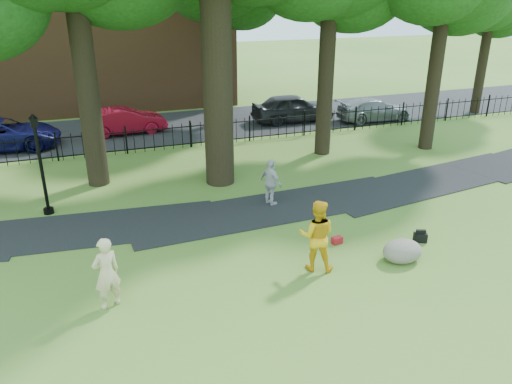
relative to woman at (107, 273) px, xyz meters
name	(u,v)px	position (x,y,z in m)	size (l,w,h in m)	color
ground	(293,269)	(4.83, 0.06, -0.91)	(120.00, 120.00, 0.00)	#496E26
footpath	(273,209)	(5.83, 3.96, -0.91)	(36.00, 2.60, 0.03)	black
street	(174,127)	(4.83, 16.06, -0.91)	(80.00, 7.00, 0.02)	black
iron_fence	(190,135)	(4.83, 12.06, -0.31)	(44.00, 0.04, 1.20)	black
brick_building	(78,7)	(0.83, 24.06, 5.09)	(18.00, 8.00, 12.00)	brown
woman	(107,273)	(0.00, 0.00, 0.00)	(0.66, 0.43, 1.82)	beige
man	(317,236)	(5.40, -0.13, 0.09)	(0.97, 0.76, 2.00)	gold
pedestrian	(271,183)	(5.86, 4.29, -0.07)	(0.98, 0.41, 1.67)	#B5B4B9
boulder	(402,249)	(7.88, -0.57, -0.57)	(1.15, 0.86, 0.67)	#5F5B4F
lamppost	(41,166)	(-1.48, 6.23, 0.78)	(0.34, 0.34, 3.44)	black
backpack	(420,237)	(9.06, 0.17, -0.77)	(0.37, 0.23, 0.28)	black
red_bag	(337,240)	(6.65, 0.93, -0.80)	(0.31, 0.20, 0.21)	maroon
red_sedan	(125,121)	(2.18, 15.56, -0.22)	(1.46, 4.17, 1.37)	maroon
navy_van	(1,134)	(-3.61, 14.76, -0.18)	(2.43, 5.27, 1.46)	#0D0E41
grey_car	(293,108)	(11.44, 14.91, -0.11)	(1.88, 4.68, 1.59)	black
silver_car	(374,110)	(15.94, 13.56, -0.28)	(1.77, 4.35, 1.26)	gray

